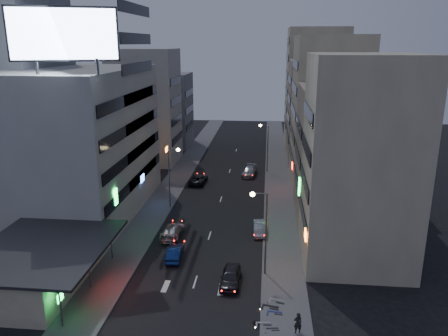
# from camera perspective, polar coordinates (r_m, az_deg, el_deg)

# --- Properties ---
(ground) EXTENTS (180.00, 180.00, 0.00)m
(ground) POSITION_cam_1_polar(r_m,az_deg,el_deg) (37.72, -4.83, -17.69)
(ground) COLOR black
(ground) RESTS_ON ground
(sidewalk_left) EXTENTS (4.00, 120.00, 0.12)m
(sidewalk_left) POSITION_cam_1_polar(r_m,az_deg,el_deg) (65.81, -6.97, -2.58)
(sidewalk_left) COLOR #4C4C4F
(sidewalk_left) RESTS_ON ground
(sidewalk_right) EXTENTS (4.00, 120.00, 0.12)m
(sidewalk_right) POSITION_cam_1_polar(r_m,az_deg,el_deg) (64.29, 7.10, -3.04)
(sidewalk_right) COLOR #4C4C4F
(sidewalk_right) RESTS_ON ground
(food_court) EXTENTS (11.00, 13.00, 3.88)m
(food_court) POSITION_cam_1_polar(r_m,az_deg,el_deg) (42.83, -23.39, -11.62)
(food_court) COLOR beige
(food_court) RESTS_ON ground
(white_building) EXTENTS (14.00, 24.00, 18.00)m
(white_building) POSITION_cam_1_polar(r_m,az_deg,el_deg) (57.08, -18.35, 3.15)
(white_building) COLOR #B2B1AD
(white_building) RESTS_ON ground
(grey_tower) EXTENTS (10.00, 14.00, 34.00)m
(grey_tower) POSITION_cam_1_polar(r_m,az_deg,el_deg) (62.79, -25.55, 10.92)
(grey_tower) COLOR slate
(grey_tower) RESTS_ON ground
(shophouse_near) EXTENTS (10.00, 11.00, 20.00)m
(shophouse_near) POSITION_cam_1_polar(r_m,az_deg,el_deg) (43.62, 17.27, 0.81)
(shophouse_near) COLOR beige
(shophouse_near) RESTS_ON ground
(shophouse_mid) EXTENTS (11.00, 12.00, 16.00)m
(shophouse_mid) POSITION_cam_1_polar(r_m,az_deg,el_deg) (55.15, 15.36, 1.90)
(shophouse_mid) COLOR tan
(shophouse_mid) RESTS_ON ground
(shophouse_far) EXTENTS (10.00, 14.00, 22.00)m
(shophouse_far) POSITION_cam_1_polar(r_m,az_deg,el_deg) (67.13, 13.37, 7.09)
(shophouse_far) COLOR beige
(shophouse_far) RESTS_ON ground
(far_left_a) EXTENTS (11.00, 10.00, 20.00)m
(far_left_a) POSITION_cam_1_polar(r_m,az_deg,el_deg) (79.58, -10.19, 7.88)
(far_left_a) COLOR #B2B1AD
(far_left_a) RESTS_ON ground
(far_left_b) EXTENTS (12.00, 10.00, 15.00)m
(far_left_b) POSITION_cam_1_polar(r_m,az_deg,el_deg) (92.49, -8.24, 7.50)
(far_left_b) COLOR slate
(far_left_b) RESTS_ON ground
(far_right_a) EXTENTS (11.00, 12.00, 18.00)m
(far_right_a) POSITION_cam_1_polar(r_m,az_deg,el_deg) (82.21, 12.32, 7.31)
(far_right_a) COLOR tan
(far_right_a) RESTS_ON ground
(far_right_b) EXTENTS (12.00, 12.00, 24.00)m
(far_right_b) POSITION_cam_1_polar(r_m,az_deg,el_deg) (95.73, 11.83, 10.33)
(far_right_b) COLOR beige
(far_right_b) RESTS_ON ground
(billboard) EXTENTS (9.52, 3.75, 6.20)m
(billboard) POSITION_cam_1_polar(r_m,az_deg,el_deg) (45.05, -20.20, 16.04)
(billboard) COLOR #595B60
(billboard) RESTS_ON white_building
(street_lamp_right_near) EXTENTS (1.60, 0.44, 8.02)m
(street_lamp_right_near) POSITION_cam_1_polar(r_m,az_deg,el_deg) (39.94, 4.99, -6.94)
(street_lamp_right_near) COLOR #595B60
(street_lamp_right_near) RESTS_ON sidewalk_right
(street_lamp_left) EXTENTS (1.60, 0.44, 8.02)m
(street_lamp_left) POSITION_cam_1_polar(r_m,az_deg,el_deg) (56.34, -6.83, -0.12)
(street_lamp_left) COLOR #595B60
(street_lamp_left) RESTS_ON sidewalk_left
(street_lamp_right_far) EXTENTS (1.60, 0.44, 8.02)m
(street_lamp_right_far) POSITION_cam_1_polar(r_m,az_deg,el_deg) (72.48, 5.44, 3.55)
(street_lamp_right_far) COLOR #595B60
(street_lamp_right_far) RESTS_ON sidewalk_right
(parked_car_right_near) EXTENTS (1.86, 4.33, 1.46)m
(parked_car_right_near) POSITION_cam_1_polar(r_m,az_deg,el_deg) (40.28, 0.88, -14.03)
(parked_car_right_near) COLOR #28272C
(parked_car_right_near) RESTS_ON ground
(parked_car_right_mid) EXTENTS (1.63, 4.07, 1.31)m
(parked_car_right_mid) POSITION_cam_1_polar(r_m,az_deg,el_deg) (50.18, 4.68, -7.84)
(parked_car_right_mid) COLOR #A7AAB0
(parked_car_right_mid) RESTS_ON ground
(parked_car_left) EXTENTS (2.56, 5.08, 1.38)m
(parked_car_left) POSITION_cam_1_polar(r_m,az_deg,el_deg) (67.55, -3.38, -1.44)
(parked_car_left) COLOR #232428
(parked_car_left) RESTS_ON ground
(parked_car_right_far) EXTENTS (2.66, 5.35, 1.49)m
(parked_car_right_far) POSITION_cam_1_polar(r_m,az_deg,el_deg) (71.44, 3.35, -0.41)
(parked_car_right_far) COLOR gray
(parked_car_right_far) RESTS_ON ground
(road_car_blue) EXTENTS (1.66, 4.11, 1.33)m
(road_car_blue) POSITION_cam_1_polar(r_m,az_deg,el_deg) (44.81, -6.46, -10.94)
(road_car_blue) COLOR navy
(road_car_blue) RESTS_ON ground
(road_car_silver) EXTENTS (2.20, 5.07, 1.45)m
(road_car_silver) POSITION_cam_1_polar(r_m,az_deg,el_deg) (49.56, -6.71, -8.13)
(road_car_silver) COLOR #A8ABB1
(road_car_silver) RESTS_ON ground
(person) EXTENTS (0.69, 0.54, 1.69)m
(person) POSITION_cam_1_polar(r_m,az_deg,el_deg) (34.68, 9.62, -19.32)
(person) COLOR black
(person) RESTS_ON sidewalk_right
(scooter_black_a) EXTENTS (0.75, 1.67, 0.98)m
(scooter_black_a) POSITION_cam_1_polar(r_m,az_deg,el_deg) (35.21, 7.15, -19.30)
(scooter_black_a) COLOR black
(scooter_black_a) RESTS_ON sidewalk_right
(scooter_silver_a) EXTENTS (0.69, 1.78, 1.07)m
(scooter_silver_a) POSITION_cam_1_polar(r_m,az_deg,el_deg) (35.66, 6.17, -18.67)
(scooter_silver_a) COLOR #919498
(scooter_silver_a) RESTS_ON sidewalk_right
(scooter_blue) EXTENTS (0.77, 1.83, 1.09)m
(scooter_blue) POSITION_cam_1_polar(r_m,az_deg,el_deg) (36.86, 7.68, -17.44)
(scooter_blue) COLOR navy
(scooter_blue) RESTS_ON sidewalk_right
(scooter_black_b) EXTENTS (1.12, 2.14, 1.25)m
(scooter_black_b) POSITION_cam_1_polar(r_m,az_deg,el_deg) (37.38, 7.28, -16.76)
(scooter_black_b) COLOR black
(scooter_black_b) RESTS_ON sidewalk_right
(scooter_silver_b) EXTENTS (1.18, 2.04, 1.18)m
(scooter_silver_b) POSITION_cam_1_polar(r_m,az_deg,el_deg) (38.15, 8.04, -16.11)
(scooter_silver_b) COLOR gray
(scooter_silver_b) RESTS_ON sidewalk_right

